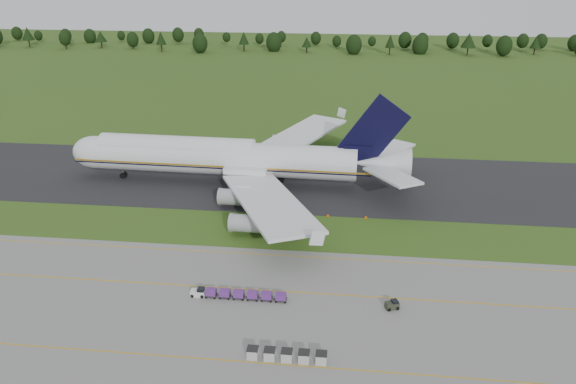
# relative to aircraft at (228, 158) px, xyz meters

# --- Properties ---
(ground) EXTENTS (600.00, 600.00, 0.00)m
(ground) POSITION_rel_aircraft_xyz_m (16.92, -24.08, -6.73)
(ground) COLOR #304F17
(ground) RESTS_ON ground
(apron) EXTENTS (300.00, 52.00, 0.06)m
(apron) POSITION_rel_aircraft_xyz_m (16.92, -58.08, -6.70)
(apron) COLOR slate
(apron) RESTS_ON ground
(taxiway) EXTENTS (300.00, 40.00, 0.08)m
(taxiway) POSITION_rel_aircraft_xyz_m (16.92, 3.92, -6.69)
(taxiway) COLOR black
(taxiway) RESTS_ON ground
(apron_markings) EXTENTS (300.00, 30.20, 0.01)m
(apron_markings) POSITION_rel_aircraft_xyz_m (16.92, -51.06, -6.67)
(apron_markings) COLOR #CD940C
(apron_markings) RESTS_ON apron
(tree_line) EXTENTS (529.31, 22.57, 11.89)m
(tree_line) POSITION_rel_aircraft_xyz_m (24.86, 196.16, -0.77)
(tree_line) COLOR black
(tree_line) RESTS_ON ground
(aircraft) EXTENTS (83.60, 81.85, 23.58)m
(aircraft) POSITION_rel_aircraft_xyz_m (0.00, 0.00, 0.00)
(aircraft) COLOR silver
(aircraft) RESTS_ON ground
(baggage_train) EXTENTS (15.97, 1.45, 1.39)m
(baggage_train) POSITION_rel_aircraft_xyz_m (11.46, -48.86, -5.92)
(baggage_train) COLOR silver
(baggage_train) RESTS_ON apron
(utility_cart) EXTENTS (2.40, 1.90, 1.15)m
(utility_cart) POSITION_rel_aircraft_xyz_m (36.58, -49.03, -6.11)
(utility_cart) COLOR #2B2F21
(utility_cart) RESTS_ON apron
(uld_row) EXTENTS (11.20, 1.60, 1.58)m
(uld_row) POSITION_rel_aircraft_xyz_m (21.27, -63.07, -5.88)
(uld_row) COLOR #B1B1B1
(uld_row) RESTS_ON apron
(edge_markers) EXTENTS (24.76, 0.30, 0.60)m
(edge_markers) POSITION_rel_aircraft_xyz_m (20.89, -16.58, -6.46)
(edge_markers) COLOR #DC5E06
(edge_markers) RESTS_ON ground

